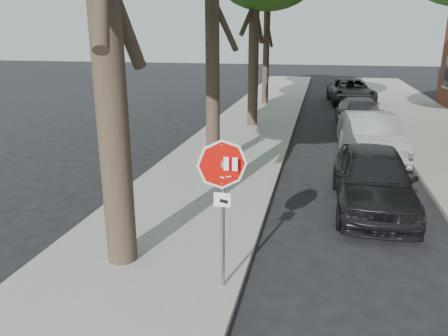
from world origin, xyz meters
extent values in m
plane|color=black|center=(0.00, 0.00, 0.00)|extent=(120.00, 120.00, 0.00)
cube|color=gray|center=(-2.50, 12.00, 0.06)|extent=(4.00, 55.00, 0.12)
cube|color=#9E9384|center=(-0.45, 12.00, 0.07)|extent=(0.12, 55.00, 0.13)
cube|color=#9E9384|center=(3.95, 12.00, 0.07)|extent=(0.12, 55.00, 0.13)
cylinder|color=gray|center=(-0.70, 0.00, 1.42)|extent=(0.06, 0.06, 2.60)
cube|color=#99999E|center=(-0.70, -0.03, 2.32)|extent=(0.05, 0.06, 0.10)
cylinder|color=#99999E|center=(-0.70, -0.03, 2.32)|extent=(0.76, 0.32, 0.82)
cylinder|color=white|center=(-0.70, -0.05, 2.32)|extent=(0.76, 0.32, 0.82)
cylinder|color=red|center=(-0.70, -0.05, 2.32)|extent=(0.68, 0.29, 0.74)
cube|color=white|center=(-0.91, -0.06, 2.34)|extent=(0.08, 0.00, 0.22)
cube|color=white|center=(-0.77, -0.06, 2.34)|extent=(0.08, 0.00, 0.22)
cube|color=white|center=(-0.63, -0.06, 2.34)|extent=(0.08, 0.00, 0.22)
cube|color=white|center=(-0.49, -0.06, 2.34)|extent=(0.08, 0.00, 0.22)
cube|color=silver|center=(-0.81, -0.07, 2.13)|extent=(0.08, 0.00, 0.03)
cube|color=silver|center=(-0.70, -0.07, 2.11)|extent=(0.08, 0.00, 0.03)
cube|color=silver|center=(-0.59, -0.07, 2.13)|extent=(0.08, 0.00, 0.03)
cube|color=white|center=(-0.70, -0.04, 1.72)|extent=(0.28, 0.02, 0.24)
cube|color=black|center=(-0.67, -0.05, 1.70)|extent=(0.15, 0.00, 0.08)
cylinder|color=black|center=(-2.60, 7.00, 4.87)|extent=(0.44, 0.44, 9.50)
cylinder|color=black|center=(-2.40, 14.00, 5.12)|extent=(0.48, 0.48, 10.00)
cylinder|color=black|center=(-2.70, 21.00, 4.62)|extent=(0.40, 0.40, 9.00)
imported|color=black|center=(2.17, 4.54, 0.80)|extent=(1.93, 4.69, 1.59)
imported|color=#A3A7AB|center=(2.58, 9.56, 0.78)|extent=(2.23, 4.93, 1.57)
imported|color=#55545A|center=(2.60, 14.62, 0.69)|extent=(2.36, 4.93, 1.39)
imported|color=black|center=(2.60, 22.70, 0.78)|extent=(3.07, 5.82, 1.56)
camera|label=1|loc=(0.76, -6.48, 4.29)|focal=35.00mm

